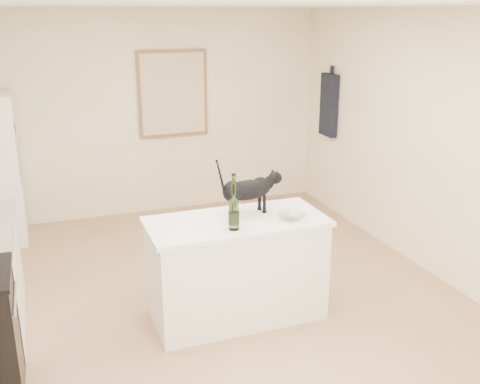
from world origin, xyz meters
name	(u,v)px	position (x,y,z in m)	size (l,w,h in m)	color
floor	(219,306)	(0.00, 0.00, 0.00)	(5.50, 5.50, 0.00)	tan
ceiling	(215,4)	(0.00, 0.00, 2.60)	(5.50, 5.50, 0.00)	white
wall_back	(150,114)	(0.00, 2.75, 1.30)	(4.50, 4.50, 0.00)	#FBE6C2
wall_front	(434,344)	(0.00, -2.75, 1.30)	(4.50, 4.50, 0.00)	#FBE6C2
wall_right	(437,147)	(2.25, 0.00, 1.30)	(5.50, 5.50, 0.00)	#FBE6C2
island_base	(237,271)	(0.10, -0.20, 0.43)	(1.44, 0.67, 0.86)	white
island_top	(236,222)	(0.10, -0.20, 0.88)	(1.50, 0.70, 0.04)	white
artwork_frame	(173,94)	(0.30, 2.72, 1.55)	(0.90, 0.03, 1.10)	brown
artwork_canvas	(173,94)	(0.30, 2.70, 1.55)	(0.82, 0.00, 1.02)	beige
hanging_garment	(329,105)	(2.19, 2.05, 1.40)	(0.08, 0.34, 0.80)	black
black_cat	(247,193)	(0.23, -0.11, 1.09)	(0.55, 0.17, 0.39)	black
wine_bottle	(234,205)	(0.01, -0.40, 1.10)	(0.09, 0.09, 0.41)	#376026
glass_bowl	(292,217)	(0.53, -0.37, 0.93)	(0.21, 0.21, 0.05)	silver
fridge_paper	(16,130)	(-1.60, 2.35, 1.29)	(0.00, 0.12, 0.16)	silver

